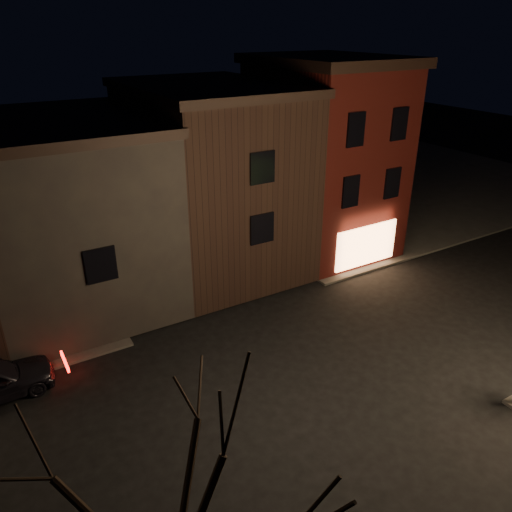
{
  "coord_description": "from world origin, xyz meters",
  "views": [
    {
      "loc": [
        -9.46,
        -12.28,
        12.12
      ],
      "look_at": [
        0.34,
        4.05,
        3.2
      ],
      "focal_mm": 35.0,
      "sensor_mm": 36.0,
      "label": 1
    }
  ],
  "objects": [
    {
      "name": "row_building_a",
      "position": [
        1.5,
        10.5,
        4.83
      ],
      "size": [
        7.3,
        10.3,
        9.4
      ],
      "color": "black",
      "rests_on": "ground"
    },
    {
      "name": "row_building_b",
      "position": [
        -5.75,
        10.5,
        4.33
      ],
      "size": [
        7.8,
        10.3,
        8.4
      ],
      "color": "black",
      "rests_on": "ground"
    },
    {
      "name": "corner_building",
      "position": [
        8.0,
        9.47,
        5.4
      ],
      "size": [
        6.5,
        8.5,
        10.5
      ],
      "color": "#48100C",
      "rests_on": "ground"
    },
    {
      "name": "ground",
      "position": [
        0.0,
        0.0,
        0.0
      ],
      "size": [
        120.0,
        120.0,
        0.0
      ],
      "primitive_type": "plane",
      "color": "black",
      "rests_on": "ground"
    },
    {
      "name": "sidewalk_far_right",
      "position": [
        20.0,
        20.0,
        0.06
      ],
      "size": [
        30.0,
        30.0,
        0.12
      ],
      "primitive_type": "cube",
      "color": "#2D2B28",
      "rests_on": "ground"
    },
    {
      "name": "bare_tree_left",
      "position": [
        -8.0,
        -7.0,
        5.43
      ],
      "size": [
        5.6,
        5.6,
        7.5
      ],
      "color": "black",
      "rests_on": "sidewalk_near_left"
    }
  ]
}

